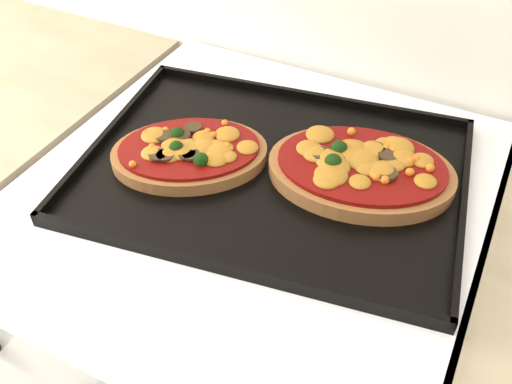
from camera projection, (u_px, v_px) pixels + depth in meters
The scene contains 4 objects.
stove at pixel (257, 362), 1.07m from camera, with size 0.60×0.60×0.91m, color silver.
baking_tray at pixel (273, 168), 0.77m from camera, with size 0.50×0.37×0.02m, color black.
pizza_left at pixel (189, 151), 0.77m from camera, with size 0.21×0.15×0.03m, color #976034, non-canonical shape.
pizza_right at pixel (361, 168), 0.74m from camera, with size 0.24×0.17×0.04m, color #976034, non-canonical shape.
Camera 1 is at (0.27, 1.19, 1.42)m, focal length 40.00 mm.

